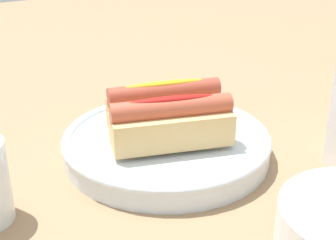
{
  "coord_description": "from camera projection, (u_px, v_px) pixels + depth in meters",
  "views": [
    {
      "loc": [
        0.29,
        0.5,
        0.31
      ],
      "look_at": [
        0.02,
        0.0,
        0.05
      ],
      "focal_mm": 51.84,
      "sensor_mm": 36.0,
      "label": 1
    }
  ],
  "objects": [
    {
      "name": "ground_plane",
      "position": [
        177.0,
        152.0,
        0.66
      ],
      "size": [
        2.4,
        2.4,
        0.0
      ],
      "primitive_type": "plane",
      "color": "#9E7A56"
    },
    {
      "name": "serving_bowl",
      "position": [
        168.0,
        145.0,
        0.64
      ],
      "size": [
        0.27,
        0.27,
        0.03
      ],
      "color": "silver",
      "rests_on": "ground_plane"
    },
    {
      "name": "hotdog_front",
      "position": [
        165.0,
        106.0,
        0.64
      ],
      "size": [
        0.16,
        0.08,
        0.06
      ],
      "color": "tan",
      "rests_on": "serving_bowl"
    },
    {
      "name": "hotdog_back",
      "position": [
        172.0,
        123.0,
        0.6
      ],
      "size": [
        0.16,
        0.09,
        0.06
      ],
      "color": "#DBB270",
      "rests_on": "serving_bowl"
    }
  ]
}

